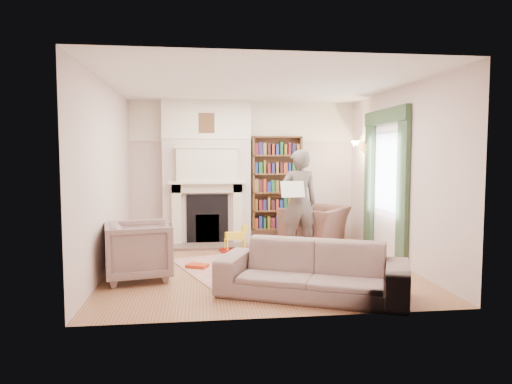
{
  "coord_description": "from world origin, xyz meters",
  "views": [
    {
      "loc": [
        -0.88,
        -6.93,
        1.73
      ],
      "look_at": [
        0.0,
        0.25,
        1.15
      ],
      "focal_mm": 32.0,
      "sensor_mm": 36.0,
      "label": 1
    }
  ],
  "objects": [
    {
      "name": "game_box_lid",
      "position": [
        -0.94,
        0.01,
        0.04
      ],
      "size": [
        0.37,
        0.32,
        0.05
      ],
      "primitive_type": "cube",
      "rotation": [
        0.0,
        0.0,
        -0.42
      ],
      "color": "#B73615",
      "rests_on": "rug"
    },
    {
      "name": "pelmet",
      "position": [
        2.19,
        0.4,
        2.38
      ],
      "size": [
        0.09,
        1.7,
        0.24
      ],
      "primitive_type": "cube",
      "color": "#2D432B",
      "rests_on": "wall_right"
    },
    {
      "name": "newspaper",
      "position": [
        0.67,
        0.62,
        1.16
      ],
      "size": [
        0.42,
        0.16,
        0.27
      ],
      "primitive_type": "cube",
      "rotation": [
        -0.35,
        0.0,
        0.1
      ],
      "color": "silver",
      "rests_on": "man_reading"
    },
    {
      "name": "bookcase",
      "position": [
        0.65,
        2.12,
        1.18
      ],
      "size": [
        1.0,
        0.24,
        1.85
      ],
      "primitive_type": "cube",
      "color": "brown",
      "rests_on": "floor"
    },
    {
      "name": "man_reading",
      "position": [
        0.82,
        0.82,
        0.92
      ],
      "size": [
        0.71,
        0.5,
        1.83
      ],
      "primitive_type": "imported",
      "rotation": [
        0.0,
        0.0,
        3.24
      ],
      "color": "#4E453E",
      "rests_on": "floor"
    },
    {
      "name": "floor",
      "position": [
        0.0,
        0.0,
        0.0
      ],
      "size": [
        4.5,
        4.5,
        0.0
      ],
      "primitive_type": "plane",
      "color": "brown",
      "rests_on": "ground"
    },
    {
      "name": "ceiling",
      "position": [
        0.0,
        0.0,
        2.8
      ],
      "size": [
        4.5,
        4.5,
        0.0
      ],
      "primitive_type": "plane",
      "rotation": [
        3.14,
        0.0,
        0.0
      ],
      "color": "white",
      "rests_on": "wall_back"
    },
    {
      "name": "curtain_left",
      "position": [
        2.2,
        -0.3,
        1.2
      ],
      "size": [
        0.07,
        0.32,
        2.4
      ],
      "primitive_type": "cube",
      "color": "#2D432B",
      "rests_on": "floor"
    },
    {
      "name": "coffee_table",
      "position": [
        0.99,
        -1.16,
        0.23
      ],
      "size": [
        0.81,
        0.66,
        0.45
      ],
      "primitive_type": null,
      "rotation": [
        0.0,
        0.0,
        -0.34
      ],
      "color": "#351A12",
      "rests_on": "floor"
    },
    {
      "name": "fireplace",
      "position": [
        -0.75,
        2.05,
        1.39
      ],
      "size": [
        1.7,
        0.58,
        2.8
      ],
      "color": "beige",
      "rests_on": "floor"
    },
    {
      "name": "armchair_left",
      "position": [
        -1.75,
        -0.5,
        0.4
      ],
      "size": [
        1.05,
        1.03,
        0.81
      ],
      "primitive_type": "imported",
      "rotation": [
        0.0,
        0.0,
        1.78
      ],
      "color": "#AD9C8E",
      "rests_on": "floor"
    },
    {
      "name": "wall_front",
      "position": [
        0.0,
        -2.25,
        1.4
      ],
      "size": [
        4.5,
        0.0,
        4.5
      ],
      "primitive_type": "plane",
      "rotation": [
        -1.57,
        0.0,
        0.0
      ],
      "color": "beige",
      "rests_on": "floor"
    },
    {
      "name": "wall_right",
      "position": [
        2.25,
        0.0,
        1.4
      ],
      "size": [
        0.0,
        4.5,
        4.5
      ],
      "primitive_type": "plane",
      "rotation": [
        1.57,
        0.0,
        -1.57
      ],
      "color": "beige",
      "rests_on": "floor"
    },
    {
      "name": "sofa",
      "position": [
        0.47,
        -1.56,
        0.33
      ],
      "size": [
        2.45,
        1.73,
        0.67
      ],
      "primitive_type": "imported",
      "rotation": [
        0.0,
        0.0,
        -0.41
      ],
      "color": "gray",
      "rests_on": "floor"
    },
    {
      "name": "curtain_right",
      "position": [
        2.2,
        1.1,
        1.2
      ],
      "size": [
        0.07,
        0.32,
        2.4
      ],
      "primitive_type": "cube",
      "color": "#2D432B",
      "rests_on": "floor"
    },
    {
      "name": "wall_back",
      "position": [
        0.0,
        2.25,
        1.4
      ],
      "size": [
        4.5,
        0.0,
        4.5
      ],
      "primitive_type": "plane",
      "rotation": [
        1.57,
        0.0,
        0.0
      ],
      "color": "beige",
      "rests_on": "floor"
    },
    {
      "name": "board_game",
      "position": [
        -0.35,
        -0.27,
        0.03
      ],
      "size": [
        0.39,
        0.39,
        0.03
      ],
      "primitive_type": "cube",
      "rotation": [
        0.0,
        0.0,
        0.05
      ],
      "color": "#E3DB50",
      "rests_on": "rug"
    },
    {
      "name": "rocking_horse",
      "position": [
        -0.27,
        1.16,
        0.24
      ],
      "size": [
        0.58,
        0.32,
        0.48
      ],
      "primitive_type": null,
      "rotation": [
        0.0,
        0.0,
        0.2
      ],
      "color": "yellow",
      "rests_on": "rug"
    },
    {
      "name": "wall_sconce",
      "position": [
        2.03,
        1.5,
        1.9
      ],
      "size": [
        0.2,
        0.24,
        0.24
      ],
      "primitive_type": null,
      "color": "gold",
      "rests_on": "wall_right"
    },
    {
      "name": "paraffin_heater",
      "position": [
        -1.51,
        1.22,
        0.28
      ],
      "size": [
        0.27,
        0.27,
        0.55
      ],
      "primitive_type": "cylinder",
      "rotation": [
        0.0,
        0.0,
        -0.12
      ],
      "color": "#B9BAC1",
      "rests_on": "floor"
    },
    {
      "name": "armchair_reading",
      "position": [
        1.27,
        1.42,
        0.38
      ],
      "size": [
        1.53,
        1.56,
        0.76
      ],
      "primitive_type": "imported",
      "rotation": [
        0.0,
        0.0,
        4.03
      ],
      "color": "#442B24",
      "rests_on": "floor"
    },
    {
      "name": "rug",
      "position": [
        0.29,
        0.09,
        0.01
      ],
      "size": [
        3.37,
        2.98,
        0.01
      ],
      "primitive_type": "cube",
      "rotation": [
        0.0,
        0.0,
        0.34
      ],
      "color": "#C4AE94",
      "rests_on": "floor"
    },
    {
      "name": "window",
      "position": [
        2.23,
        0.4,
        1.45
      ],
      "size": [
        0.02,
        0.9,
        1.3
      ],
      "primitive_type": "cube",
      "color": "silver",
      "rests_on": "wall_right"
    },
    {
      "name": "comic_annuals",
      "position": [
        0.19,
        -0.31,
        0.02
      ],
      "size": [
        0.85,
        0.67,
        0.02
      ],
      "color": "red",
      "rests_on": "rug"
    },
    {
      "name": "wall_left",
      "position": [
        -2.25,
        0.0,
        1.4
      ],
      "size": [
        0.0,
        4.5,
        4.5
      ],
      "primitive_type": "plane",
      "rotation": [
        1.57,
        0.0,
        1.57
      ],
      "color": "beige",
      "rests_on": "floor"
    }
  ]
}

